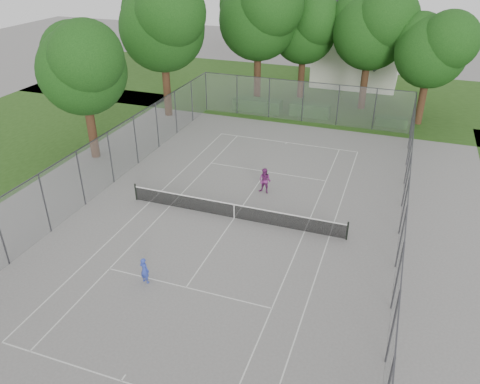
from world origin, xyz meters
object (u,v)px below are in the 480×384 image
(house, at_px, (359,42))
(girl_player, at_px, (145,270))
(tennis_net, at_px, (234,211))
(woman_player, at_px, (265,181))

(house, relative_size, girl_player, 8.01)
(house, distance_m, girl_player, 37.84)
(tennis_net, relative_size, woman_player, 7.76)
(girl_player, relative_size, woman_player, 0.82)
(girl_player, xyz_separation_m, woman_player, (2.71, 10.17, 0.15))
(tennis_net, xyz_separation_m, woman_player, (0.75, 3.51, 0.32))
(tennis_net, distance_m, house, 31.06)
(house, height_order, woman_player, house)
(house, relative_size, woman_player, 6.53)
(house, bearing_deg, tennis_net, -95.10)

